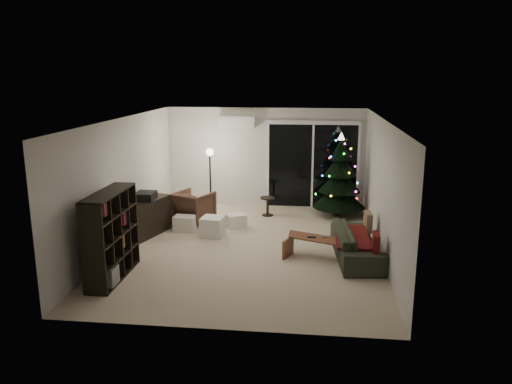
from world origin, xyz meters
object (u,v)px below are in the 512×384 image
at_px(bookshelf, 101,235).
at_px(media_cabinet, 147,217).
at_px(sofa, 357,244).
at_px(armchair, 193,207).
at_px(christmas_tree, 340,175).
at_px(coffee_table, 320,248).

bearing_deg(bookshelf, media_cabinet, 85.76).
xyz_separation_m(bookshelf, sofa, (4.30, 1.37, -0.45)).
distance_m(armchair, christmas_tree, 3.50).
xyz_separation_m(bookshelf, christmas_tree, (4.09, 4.16, 0.26)).
xyz_separation_m(media_cabinet, coffee_table, (3.61, -0.97, -0.19)).
bearing_deg(coffee_table, media_cabinet, -173.11).
height_order(media_cabinet, christmas_tree, christmas_tree).
bearing_deg(christmas_tree, coffee_table, -99.51).
distance_m(sofa, christmas_tree, 2.89).
relative_size(bookshelf, christmas_tree, 0.74).
xyz_separation_m(bookshelf, media_cabinet, (0.00, 2.27, -0.36)).
bearing_deg(armchair, media_cabinet, 75.70).
distance_m(armchair, coffee_table, 3.47).
relative_size(bookshelf, armchair, 1.85).
bearing_deg(bookshelf, christmas_tree, 41.20).
bearing_deg(coffee_table, bookshelf, -138.32).
height_order(armchair, christmas_tree, christmas_tree).
height_order(media_cabinet, sofa, media_cabinet).
bearing_deg(armchair, coffee_table, 168.63).
relative_size(coffee_table, christmas_tree, 0.61).
distance_m(media_cabinet, sofa, 4.39).
xyz_separation_m(armchair, coffee_table, (2.85, -1.97, -0.17)).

